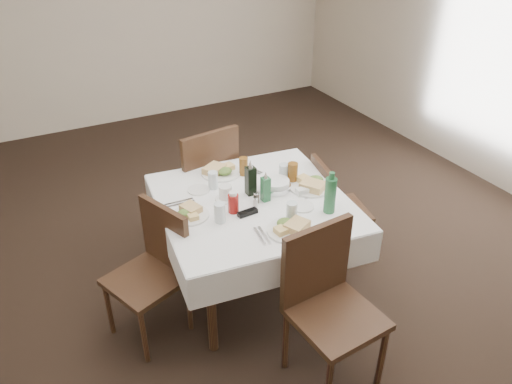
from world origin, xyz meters
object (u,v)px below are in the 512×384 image
at_px(oil_cruet_green, 266,188).
at_px(water_n, 213,180).
at_px(water_w, 220,213).
at_px(oil_cruet_dark, 251,180).
at_px(chair_north, 204,178).
at_px(water_e, 284,173).
at_px(bread_basket, 276,185).
at_px(dining_table, 253,211).
at_px(coffee_mug, 226,193).
at_px(green_bottle, 330,195).
at_px(chair_west, 155,264).
at_px(chair_east, 332,205).
at_px(chair_south, 327,297).
at_px(water_s, 292,212).
at_px(ketchup_bottle, 233,203).

bearing_deg(oil_cruet_green, water_n, 128.30).
distance_m(water_w, oil_cruet_dark, 0.38).
relative_size(chair_north, oil_cruet_dark, 3.94).
xyz_separation_m(chair_north, oil_cruet_green, (0.13, -0.78, 0.28)).
distance_m(water_e, water_w, 0.65).
xyz_separation_m(bread_basket, oil_cruet_dark, (-0.18, 0.02, 0.08)).
height_order(dining_table, coffee_mug, coffee_mug).
height_order(bread_basket, oil_cruet_dark, oil_cruet_dark).
relative_size(bread_basket, oil_cruet_green, 0.96).
relative_size(water_w, coffee_mug, 0.93).
bearing_deg(green_bottle, water_e, 96.95).
bearing_deg(water_n, bread_basket, -29.43).
bearing_deg(chair_west, coffee_mug, 12.37).
bearing_deg(dining_table, water_w, -156.89).
distance_m(chair_north, chair_east, 1.02).
bearing_deg(chair_south, water_w, 116.64).
bearing_deg(dining_table, oil_cruet_green, -27.81).
relative_size(water_w, green_bottle, 0.46).
relative_size(water_s, oil_cruet_green, 0.58).
height_order(water_n, oil_cruet_dark, oil_cruet_dark).
height_order(water_w, coffee_mug, water_w).
height_order(chair_south, coffee_mug, chair_south).
relative_size(chair_west, water_n, 7.21).
distance_m(chair_south, bread_basket, 0.91).
bearing_deg(water_s, water_e, 65.36).
distance_m(dining_table, bread_basket, 0.24).
xyz_separation_m(chair_north, oil_cruet_dark, (0.08, -0.66, 0.30)).
distance_m(water_s, green_bottle, 0.27).
relative_size(chair_east, water_s, 6.56).
bearing_deg(chair_west, chair_south, -45.99).
bearing_deg(oil_cruet_dark, chair_west, -171.74).
xyz_separation_m(dining_table, chair_west, (-0.71, -0.03, -0.17)).
height_order(water_n, water_w, water_w).
bearing_deg(chair_west, water_s, -19.78).
height_order(oil_cruet_green, coffee_mug, oil_cruet_green).
relative_size(water_e, water_w, 1.00).
relative_size(chair_north, green_bottle, 3.58).
height_order(water_e, ketchup_bottle, ketchup_bottle).
xyz_separation_m(chair_south, chair_west, (-0.76, 0.78, -0.05)).
distance_m(chair_west, oil_cruet_green, 0.85).
height_order(chair_west, oil_cruet_dark, oil_cruet_dark).
distance_m(chair_east, ketchup_bottle, 0.97).
bearing_deg(ketchup_bottle, chair_south, -73.21).
relative_size(water_e, green_bottle, 0.46).
bearing_deg(oil_cruet_dark, dining_table, -106.34).
bearing_deg(chair_north, oil_cruet_dark, -83.34).
relative_size(water_s, bread_basket, 0.61).
bearing_deg(chair_north, chair_east, -40.54).
bearing_deg(chair_south, bread_basket, 79.92).
bearing_deg(water_n, chair_east, -11.95).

